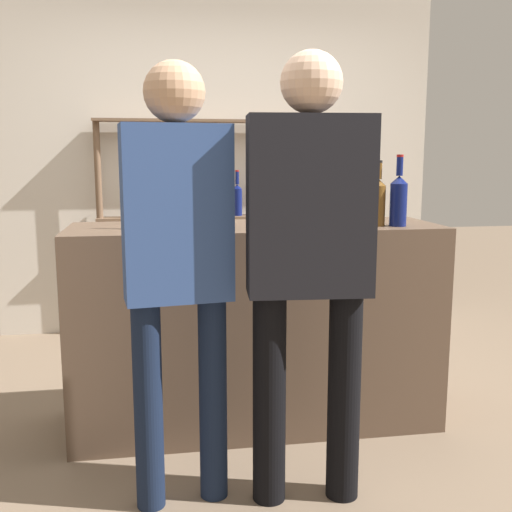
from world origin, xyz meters
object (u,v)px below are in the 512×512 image
Objects in this scene: counter_bottle_3 at (371,201)px; cork_jar at (337,207)px; ice_bucket at (211,207)px; wine_glass at (179,205)px; counter_bottle_0 at (176,200)px; customer_left at (178,249)px; customer_center at (309,248)px; counter_bottle_2 at (218,197)px; counter_bottle_1 at (378,201)px; counter_bottle_4 at (398,199)px.

counter_bottle_3 is 1.97× the size of cork_jar.
wine_glass is at bearing 165.31° from ice_bucket.
counter_bottle_0 is 0.58m from customer_left.
ice_bucket is at bearing -170.95° from cork_jar.
cork_jar is at bearing -55.88° from customer_left.
counter_bottle_0 is at bearing -174.83° from counter_bottle_3.
cork_jar is 0.89m from customer_center.
counter_bottle_2 is 0.87m from customer_left.
customer_center reaches higher than counter_bottle_0.
counter_bottle_1 is 0.18× the size of customer_center.
customer_center is at bearing -113.69° from cork_jar.
customer_center is (-0.60, -0.59, -0.14)m from counter_bottle_4.
customer_left is at bearing -105.97° from ice_bucket.
customer_left is (-0.02, -0.56, -0.15)m from counter_bottle_0.
counter_bottle_0 is 0.21× the size of customer_left.
counter_bottle_0 is at bearing -99.18° from wine_glass.
counter_bottle_2 reaches higher than wine_glass.
ice_bucket is 1.20× the size of cork_jar.
counter_bottle_2 is at bearing 49.63° from counter_bottle_0.
ice_bucket is at bearing -179.30° from counter_bottle_3.
counter_bottle_1 reaches higher than cork_jar.
cork_jar is at bearing -7.09° from counter_bottle_2.
customer_left is at bearing -92.87° from wine_glass.
ice_bucket is at bearing 25.17° from counter_bottle_0.
customer_center reaches higher than wine_glass.
counter_bottle_3 is 0.18× the size of customer_left.
counter_bottle_3 reaches higher than wine_glass.
counter_bottle_3 is (-0.00, 0.10, -0.01)m from counter_bottle_1.
counter_bottle_2 reaches higher than counter_bottle_3.
customer_center reaches higher than counter_bottle_4.
ice_bucket is (0.17, 0.08, -0.04)m from counter_bottle_0.
counter_bottle_4 is (0.86, -0.29, -0.00)m from counter_bottle_2.
customer_left is at bearing -151.04° from counter_bottle_1.
counter_bottle_0 is 2.57× the size of wine_glass.
wine_glass is (-0.97, 0.13, -0.02)m from counter_bottle_1.
counter_bottle_0 is at bearing 179.62° from counter_bottle_1.
cork_jar is at bearing 128.64° from counter_bottle_1.
counter_bottle_0 is 0.34m from counter_bottle_2.
cork_jar is (-0.15, 0.19, -0.05)m from counter_bottle_1.
counter_bottle_2 is 2.21× the size of cork_jar.
wine_glass is 0.74× the size of ice_bucket.
counter_bottle_1 is 0.91× the size of counter_bottle_2.
counter_bottle_0 is 0.12m from wine_glass.
wine_glass is at bearing -175.30° from cork_jar.
customer_left is (-1.01, -0.56, -0.13)m from counter_bottle_1.
customer_left is at bearing 88.18° from customer_center.
customer_center reaches higher than counter_bottle_1.
counter_bottle_1 is 0.81m from customer_center.
wine_glass is at bearing 178.26° from counter_bottle_3.
counter_bottle_2 is at bearing 172.91° from cork_jar.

